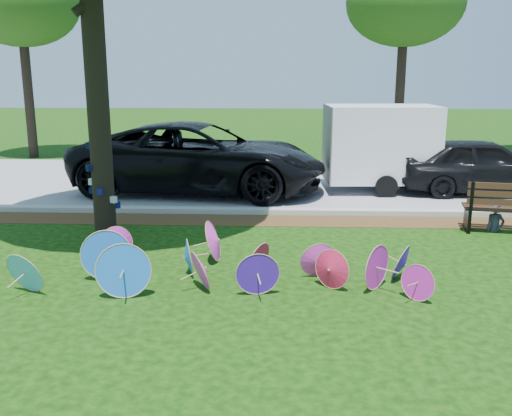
{
  "coord_description": "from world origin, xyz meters",
  "views": [
    {
      "loc": [
        0.93,
        -8.05,
        3.32
      ],
      "look_at": [
        0.5,
        2.0,
        0.9
      ],
      "focal_mm": 40.0,
      "sensor_mm": 36.0,
      "label": 1
    }
  ],
  "objects": [
    {
      "name": "ground",
      "position": [
        0.0,
        0.0,
        0.0
      ],
      "size": [
        90.0,
        90.0,
        0.0
      ],
      "primitive_type": "plane",
      "color": "black",
      "rests_on": "ground"
    },
    {
      "name": "mulch_strip",
      "position": [
        0.0,
        4.5,
        0.01
      ],
      "size": [
        90.0,
        1.0,
        0.01
      ],
      "primitive_type": "cube",
      "color": "#472D16",
      "rests_on": "ground"
    },
    {
      "name": "curb",
      "position": [
        0.0,
        5.2,
        0.06
      ],
      "size": [
        90.0,
        0.3,
        0.12
      ],
      "primitive_type": "cube",
      "color": "#B7B5AD",
      "rests_on": "ground"
    },
    {
      "name": "street",
      "position": [
        0.0,
        9.35,
        0.01
      ],
      "size": [
        90.0,
        8.0,
        0.01
      ],
      "primitive_type": "cube",
      "color": "gray",
      "rests_on": "ground"
    },
    {
      "name": "parasol_pile",
      "position": [
        -0.1,
        0.57,
        0.36
      ],
      "size": [
        6.56,
        2.35,
        0.85
      ],
      "color": "#D924B2",
      "rests_on": "ground"
    },
    {
      "name": "black_van",
      "position": [
        -1.31,
        7.64,
        0.97
      ],
      "size": [
        7.32,
        4.05,
        1.94
      ],
      "primitive_type": "imported",
      "rotation": [
        0.0,
        0.0,
        1.45
      ],
      "color": "black",
      "rests_on": "ground"
    },
    {
      "name": "dark_pickup",
      "position": [
        6.49,
        7.74,
        0.78
      ],
      "size": [
        4.61,
        1.92,
        1.56
      ],
      "primitive_type": "imported",
      "rotation": [
        0.0,
        0.0,
        1.55
      ],
      "color": "black",
      "rests_on": "ground"
    },
    {
      "name": "cargo_trailer",
      "position": [
        3.75,
        8.09,
        1.35
      ],
      "size": [
        3.07,
        2.03,
        2.7
      ],
      "primitive_type": "cube",
      "rotation": [
        0.0,
        0.0,
        0.04
      ],
      "color": "white",
      "rests_on": "ground"
    },
    {
      "name": "person_left",
      "position": [
        5.52,
        3.86,
        0.58
      ],
      "size": [
        0.48,
        0.37,
        1.17
      ],
      "primitive_type": "imported",
      "rotation": [
        0.0,
        0.0,
        0.23
      ],
      "color": "#343847",
      "rests_on": "ground"
    },
    {
      "name": "bg_trees",
      "position": [
        2.89,
        14.43,
        5.77
      ],
      "size": [
        25.22,
        5.18,
        7.4
      ],
      "color": "black",
      "rests_on": "ground"
    }
  ]
}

